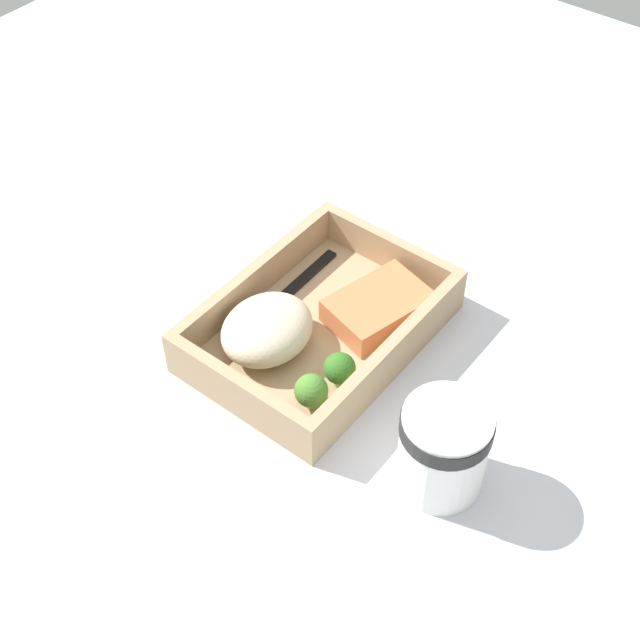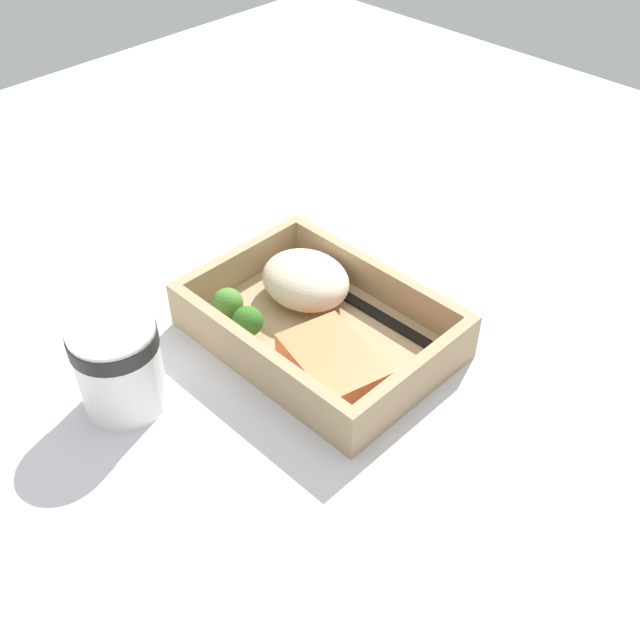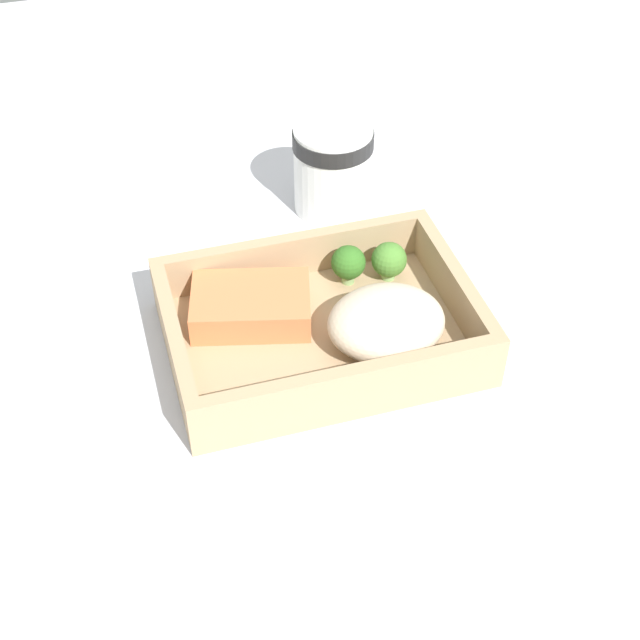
% 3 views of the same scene
% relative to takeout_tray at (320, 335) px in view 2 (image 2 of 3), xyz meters
% --- Properties ---
extents(ground_plane, '(1.60, 1.60, 0.02)m').
position_rel_takeout_tray_xyz_m(ground_plane, '(0.00, 0.00, -0.02)').
color(ground_plane, silver).
extents(takeout_tray, '(0.26, 0.18, 0.01)m').
position_rel_takeout_tray_xyz_m(takeout_tray, '(0.00, 0.00, 0.00)').
color(takeout_tray, tan).
rests_on(takeout_tray, ground_plane).
extents(tray_rim, '(0.26, 0.18, 0.04)m').
position_rel_takeout_tray_xyz_m(tray_rim, '(0.00, 0.00, 0.03)').
color(tray_rim, tan).
rests_on(tray_rim, takeout_tray).
extents(salmon_fillet, '(0.12, 0.09, 0.03)m').
position_rel_takeout_tray_xyz_m(salmon_fillet, '(-0.05, 0.04, 0.02)').
color(salmon_fillet, '#DB7647').
rests_on(salmon_fillet, takeout_tray).
extents(mashed_potatoes, '(0.10, 0.08, 0.05)m').
position_rel_takeout_tray_xyz_m(mashed_potatoes, '(0.05, -0.03, 0.03)').
color(mashed_potatoes, beige).
rests_on(mashed_potatoes, takeout_tray).
extents(broccoli_floret_1, '(0.03, 0.03, 0.04)m').
position_rel_takeout_tray_xyz_m(broccoli_floret_1, '(0.04, 0.06, 0.03)').
color(broccoli_floret_1, '#80A766').
rests_on(broccoli_floret_1, takeout_tray).
extents(broccoli_floret_2, '(0.03, 0.03, 0.04)m').
position_rel_takeout_tray_xyz_m(broccoli_floret_2, '(0.08, 0.05, 0.03)').
color(broccoli_floret_2, '#81AE66').
rests_on(broccoli_floret_2, takeout_tray).
extents(fork, '(0.16, 0.02, 0.00)m').
position_rel_takeout_tray_xyz_m(fork, '(-0.01, -0.06, 0.01)').
color(fork, black).
rests_on(fork, takeout_tray).
extents(paper_cup, '(0.08, 0.08, 0.09)m').
position_rel_takeout_tray_xyz_m(paper_cup, '(0.07, 0.19, 0.05)').
color(paper_cup, white).
rests_on(paper_cup, ground_plane).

